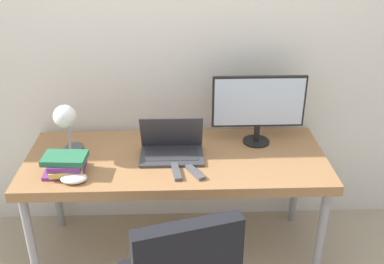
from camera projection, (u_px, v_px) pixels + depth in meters
name	position (u px, v px, depth m)	size (l,w,h in m)	color
wall_back	(174.00, 42.00, 2.80)	(8.00, 0.05, 2.60)	silver
desk	(176.00, 165.00, 2.71)	(1.79, 0.72, 0.72)	#996B42
laptop	(172.00, 148.00, 2.67)	(0.37, 0.25, 0.25)	#38383D
monitor	(259.00, 105.00, 2.73)	(0.57, 0.17, 0.44)	black
desk_lamp	(66.00, 120.00, 2.56)	(0.13, 0.24, 0.34)	#4C4C51
book_stack	(66.00, 164.00, 2.49)	(0.25, 0.21, 0.11)	#753384
tv_remote	(195.00, 172.00, 2.50)	(0.11, 0.16, 0.02)	#4C4C51
media_remote	(176.00, 172.00, 2.51)	(0.06, 0.18, 0.02)	#4C4C51
game_controller	(74.00, 178.00, 2.43)	(0.14, 0.10, 0.04)	white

